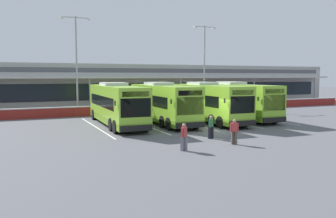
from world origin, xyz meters
TOP-DOWN VIEW (x-y plane):
  - ground_plane at (0.00, 0.00)m, footprint 200.00×200.00m
  - terminal_building at (-0.00, 26.91)m, footprint 70.00×13.00m
  - red_barrier_wall at (0.00, 14.50)m, footprint 60.00×0.40m
  - coach_bus_leftmost at (-6.43, 6.48)m, footprint 3.17×12.22m
  - coach_bus_left_centre at (-2.05, 6.30)m, footprint 3.17×12.22m
  - coach_bus_centre at (2.29, 5.51)m, footprint 3.17×12.22m
  - coach_bus_right_centre at (6.20, 6.27)m, footprint 3.17×12.22m
  - bay_stripe_far_west at (-8.40, 6.00)m, footprint 0.14×13.00m
  - bay_stripe_west at (-4.20, 6.00)m, footprint 0.14×13.00m
  - bay_stripe_mid_west at (0.00, 6.00)m, footprint 0.14×13.00m
  - bay_stripe_centre at (4.20, 6.00)m, footprint 0.14×13.00m
  - bay_stripe_mid_east at (8.40, 6.00)m, footprint 0.14×13.00m
  - pedestrian_in_dark_coat at (-1.93, -5.21)m, footprint 0.53×0.38m
  - pedestrian_child at (-5.72, -5.62)m, footprint 0.50×0.37m
  - pedestrian_near_bin at (-2.22, -2.83)m, footprint 0.49×0.39m
  - lamp_post_west at (-8.17, 16.54)m, footprint 3.24×0.28m
  - lamp_post_centre at (8.60, 17.03)m, footprint 3.24×0.28m

SIDE VIEW (x-z plane):
  - ground_plane at x=0.00m, z-range 0.00..0.00m
  - bay_stripe_far_west at x=-8.40m, z-range 0.00..0.01m
  - bay_stripe_west at x=-4.20m, z-range 0.00..0.01m
  - bay_stripe_mid_west at x=0.00m, z-range 0.00..0.01m
  - bay_stripe_centre at x=4.20m, z-range 0.00..0.01m
  - bay_stripe_mid_east at x=8.40m, z-range 0.00..0.01m
  - red_barrier_wall at x=0.00m, z-range 0.01..1.10m
  - pedestrian_in_dark_coat at x=-1.93m, z-range 0.06..1.68m
  - pedestrian_child at x=-5.72m, z-range 0.06..1.68m
  - pedestrian_near_bin at x=-2.22m, z-range 0.06..1.68m
  - coach_bus_leftmost at x=-6.43m, z-range -0.10..3.68m
  - coach_bus_left_centre at x=-2.05m, z-range -0.10..3.68m
  - coach_bus_centre at x=2.29m, z-range -0.10..3.68m
  - coach_bus_right_centre at x=6.20m, z-range -0.10..3.68m
  - terminal_building at x=0.00m, z-range 0.01..6.01m
  - lamp_post_west at x=-8.17m, z-range 0.79..11.79m
  - lamp_post_centre at x=8.60m, z-range 0.79..11.79m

